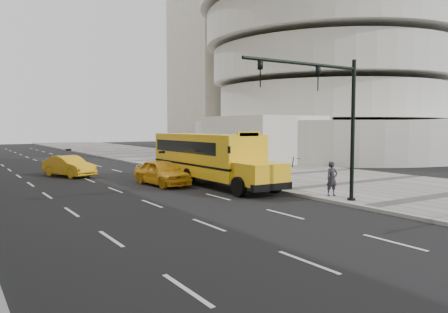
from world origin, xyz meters
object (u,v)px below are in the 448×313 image
taxi_near (162,172)px  taxi_far (69,166)px  traffic_signal (331,112)px  pedestrian (332,179)px  school_bus (208,155)px

taxi_near → taxi_far: size_ratio=1.02×
taxi_near → traffic_signal: bearing=-77.9°
pedestrian → traffic_signal: size_ratio=0.26×
taxi_near → pedestrian: size_ratio=2.68×
school_bus → traffic_signal: size_ratio=1.81×
taxi_far → pedestrian: size_ratio=2.63×
pedestrian → taxi_far: bearing=127.2°
school_bus → taxi_far: school_bus is taller
taxi_far → school_bus: bearing=-75.2°
pedestrian → school_bus: bearing=116.6°
taxi_far → pedestrian: bearing=-83.4°
taxi_near → traffic_signal: size_ratio=0.69×
taxi_near → pedestrian: (4.77, -8.89, 0.22)m
traffic_signal → pedestrian: bearing=40.5°
school_bus → taxi_near: bearing=156.4°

